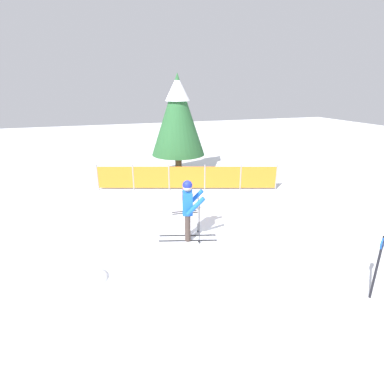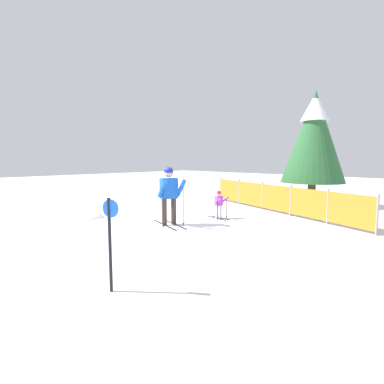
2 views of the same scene
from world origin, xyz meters
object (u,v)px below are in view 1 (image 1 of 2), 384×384
at_px(conifer_far, 178,114).
at_px(trail_marker, 379,261).
at_px(safety_fence, 187,177).
at_px(skier_child, 185,198).
at_px(skier_adult, 188,205).

height_order(conifer_far, trail_marker, conifer_far).
xyz_separation_m(safety_fence, conifer_far, (0.33, 2.53, 2.48)).
bearing_deg(conifer_far, safety_fence, -97.54).
distance_m(skier_child, trail_marker, 6.19).
height_order(safety_fence, trail_marker, trail_marker).
relative_size(skier_child, safety_fence, 0.13).
relative_size(skier_child, conifer_far, 0.20).
bearing_deg(conifer_far, skier_adult, -103.42).
relative_size(skier_adult, trail_marker, 1.23).
height_order(skier_child, conifer_far, conifer_far).
bearing_deg(skier_child, skier_adult, -95.79).
relative_size(skier_adult, safety_fence, 0.24).
distance_m(skier_adult, skier_child, 2.01).
distance_m(skier_adult, safety_fence, 4.51).
bearing_deg(skier_adult, skier_child, 92.44).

